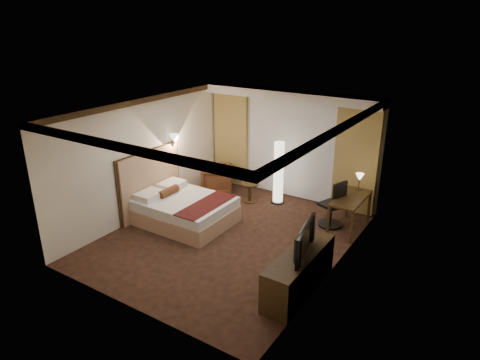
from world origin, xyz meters
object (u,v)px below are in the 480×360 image
Objects in this scene: side_table at (250,192)px; dresser at (299,272)px; armchair at (217,178)px; television at (299,236)px; floor_lamp at (279,173)px; desk at (349,213)px; office_chair at (331,203)px; bed at (185,211)px.

side_table is 3.74m from dresser.
armchair is at bearing 174.92° from side_table.
dresser is at bearing -100.67° from television.
dresser is (2.01, -3.03, -0.43)m from floor_lamp.
desk reaches higher than side_table.
side_table is 2.18m from office_chair.
dresser is at bearing -56.46° from floor_lamp.
television reaches higher than desk.
television reaches higher than dresser.
desk reaches higher than dresser.
armchair is 0.43× the size of dresser.
armchair is 0.72× the size of television.
bed is at bearing 163.80° from dresser.
television is at bearing -46.22° from side_table.
office_chair is 1.01× the size of television.
armchair reaches higher than dresser.
desk is 1.16× the size of television.
television is at bearing -59.45° from office_chair.
desk is at bearing 27.75° from bed.
side_table is at bearing 33.11° from television.
dresser is (3.68, -2.78, -0.04)m from armchair.
office_chair is at bearing -1.32° from television.
armchair is 0.62× the size of desk.
armchair is at bearing 104.44° from bed.
television is (2.57, -2.69, 0.76)m from side_table.
armchair is 4.61m from dresser.
television reaches higher than side_table.
bed is at bearing -152.25° from desk.
desk is 2.67m from television.
floor_lamp is (1.20, 2.10, 0.49)m from bed.
side_table is at bearing 71.06° from bed.
armchair is 1.09m from side_table.
bed is at bearing -17.70° from armchair.
office_chair is (2.76, 1.61, 0.25)m from bed.
floor_lamp is at bearing -176.14° from office_chair.
desk is at bearing -2.12° from side_table.
television is (3.65, -2.78, 0.62)m from armchair.
side_table is at bearing -150.17° from floor_lamp.
office_chair is (2.16, -0.14, 0.29)m from side_table.
office_chair reaches higher than bed.
office_chair is (1.56, -0.49, -0.24)m from floor_lamp.
floor_lamp reaches higher than side_table.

